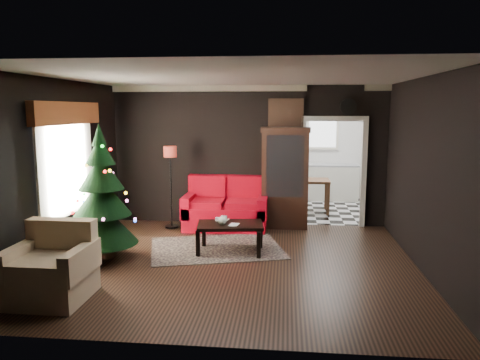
# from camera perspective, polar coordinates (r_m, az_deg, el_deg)

# --- Properties ---
(floor) EXTENTS (5.50, 5.50, 0.00)m
(floor) POSITION_cam_1_polar(r_m,az_deg,el_deg) (7.11, -0.75, -10.32)
(floor) COLOR black
(floor) RESTS_ON ground
(ceiling) EXTENTS (5.50, 5.50, 0.00)m
(ceiling) POSITION_cam_1_polar(r_m,az_deg,el_deg) (6.73, -0.80, 12.82)
(ceiling) COLOR white
(ceiling) RESTS_ON ground
(wall_back) EXTENTS (5.50, 0.00, 5.50)m
(wall_back) POSITION_cam_1_polar(r_m,az_deg,el_deg) (9.25, 1.01, 3.04)
(wall_back) COLOR black
(wall_back) RESTS_ON ground
(wall_front) EXTENTS (5.50, 0.00, 5.50)m
(wall_front) POSITION_cam_1_polar(r_m,az_deg,el_deg) (4.34, -4.58, -3.59)
(wall_front) COLOR black
(wall_front) RESTS_ON ground
(wall_left) EXTENTS (0.00, 5.50, 5.50)m
(wall_left) POSITION_cam_1_polar(r_m,az_deg,el_deg) (7.60, -21.84, 1.15)
(wall_left) COLOR black
(wall_left) RESTS_ON ground
(wall_right) EXTENTS (0.00, 5.50, 5.50)m
(wall_right) POSITION_cam_1_polar(r_m,az_deg,el_deg) (7.02, 22.13, 0.55)
(wall_right) COLOR black
(wall_right) RESTS_ON ground
(doorway) EXTENTS (1.10, 0.10, 2.10)m
(doorway) POSITION_cam_1_polar(r_m,az_deg,el_deg) (9.31, 11.49, 0.73)
(doorway) COLOR beige
(doorway) RESTS_ON ground
(left_window) EXTENTS (0.05, 1.60, 1.40)m
(left_window) POSITION_cam_1_polar(r_m,az_deg,el_deg) (7.75, -20.92, 1.71)
(left_window) COLOR white
(left_window) RESTS_ON wall_left
(valance) EXTENTS (0.12, 2.10, 0.35)m
(valance) POSITION_cam_1_polar(r_m,az_deg,el_deg) (7.67, -20.72, 7.80)
(valance) COLOR brown
(valance) RESTS_ON wall_left
(kitchen_floor) EXTENTS (3.00, 3.00, 0.00)m
(kitchen_floor) POSITION_cam_1_polar(r_m,az_deg,el_deg) (10.96, 10.57, -3.60)
(kitchen_floor) COLOR silver
(kitchen_floor) RESTS_ON ground
(kitchen_window) EXTENTS (0.70, 0.06, 0.70)m
(kitchen_window) POSITION_cam_1_polar(r_m,az_deg,el_deg) (12.17, 10.25, 5.71)
(kitchen_window) COLOR white
(kitchen_window) RESTS_ON ground
(rug) EXTENTS (2.50, 2.09, 0.01)m
(rug) POSITION_cam_1_polar(r_m,az_deg,el_deg) (7.82, -2.93, -8.48)
(rug) COLOR #54454F
(rug) RESTS_ON ground
(loveseat) EXTENTS (1.70, 0.90, 1.00)m
(loveseat) POSITION_cam_1_polar(r_m,az_deg,el_deg) (8.99, -1.79, -2.94)
(loveseat) COLOR #880803
(loveseat) RESTS_ON ground
(curio_cabinet) EXTENTS (0.90, 0.45, 1.90)m
(curio_cabinet) POSITION_cam_1_polar(r_m,az_deg,el_deg) (9.05, 5.62, -0.00)
(curio_cabinet) COLOR black
(curio_cabinet) RESTS_ON ground
(floor_lamp) EXTENTS (0.30, 0.30, 1.60)m
(floor_lamp) POSITION_cam_1_polar(r_m,az_deg,el_deg) (8.99, -8.61, -0.89)
(floor_lamp) COLOR black
(floor_lamp) RESTS_ON ground
(christmas_tree) EXTENTS (1.09, 1.09, 2.00)m
(christmas_tree) POSITION_cam_1_polar(r_m,az_deg,el_deg) (7.31, -16.85, -1.65)
(christmas_tree) COLOR black
(christmas_tree) RESTS_ON ground
(armchair) EXTENTS (0.94, 0.94, 0.95)m
(armchair) POSITION_cam_1_polar(r_m,az_deg,el_deg) (6.14, -22.58, -9.61)
(armchair) COLOR #9F987F
(armchair) RESTS_ON ground
(coffee_table) EXTENTS (1.13, 0.77, 0.47)m
(coffee_table) POSITION_cam_1_polar(r_m,az_deg,el_deg) (7.54, -1.22, -7.20)
(coffee_table) COLOR black
(coffee_table) RESTS_ON rug
(teapot) EXTENTS (0.21, 0.21, 0.15)m
(teapot) POSITION_cam_1_polar(r_m,az_deg,el_deg) (7.39, -2.23, -5.04)
(teapot) COLOR white
(teapot) RESTS_ON coffee_table
(cup_a) EXTENTS (0.10, 0.10, 0.07)m
(cup_a) POSITION_cam_1_polar(r_m,az_deg,el_deg) (7.71, -1.91, -4.76)
(cup_a) COLOR white
(cup_a) RESTS_ON coffee_table
(cup_b) EXTENTS (0.08, 0.08, 0.06)m
(cup_b) POSITION_cam_1_polar(r_m,az_deg,el_deg) (7.66, -2.86, -4.90)
(cup_b) COLOR white
(cup_b) RESTS_ON coffee_table
(book) EXTENTS (0.14, 0.04, 0.19)m
(book) POSITION_cam_1_polar(r_m,az_deg,el_deg) (7.37, -1.29, -4.89)
(book) COLOR gray
(book) RESTS_ON coffee_table
(wall_clock) EXTENTS (0.32, 0.32, 0.06)m
(wall_clock) POSITION_cam_1_polar(r_m,az_deg,el_deg) (9.20, 13.35, 8.89)
(wall_clock) COLOR silver
(wall_clock) RESTS_ON wall_back
(painting) EXTENTS (0.62, 0.05, 0.52)m
(painting) POSITION_cam_1_polar(r_m,az_deg,el_deg) (9.13, 5.75, 8.27)
(painting) COLOR #9E7944
(painting) RESTS_ON wall_back
(kitchen_counter) EXTENTS (1.80, 0.60, 0.90)m
(kitchen_counter) POSITION_cam_1_polar(r_m,az_deg,el_deg) (12.05, 10.17, -0.30)
(kitchen_counter) COLOR silver
(kitchen_counter) RESTS_ON ground
(kitchen_table) EXTENTS (0.70, 0.70, 0.75)m
(kitchen_table) POSITION_cam_1_polar(r_m,az_deg,el_deg) (10.57, 9.14, -1.95)
(kitchen_table) COLOR brown
(kitchen_table) RESTS_ON ground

